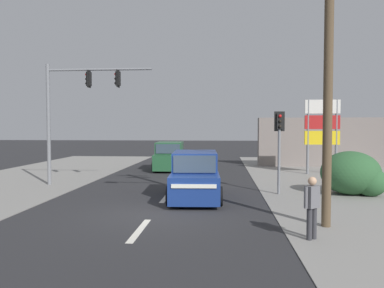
% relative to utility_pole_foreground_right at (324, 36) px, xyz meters
% --- Properties ---
extents(ground_plane, '(140.00, 140.00, 0.00)m').
position_rel_utility_pole_foreground_right_xyz_m(ground_plane, '(-5.17, 1.24, -5.47)').
color(ground_plane, '#28282B').
extents(lane_dash_near, '(0.20, 2.40, 0.01)m').
position_rel_utility_pole_foreground_right_xyz_m(lane_dash_near, '(-5.17, -0.76, -5.46)').
color(lane_dash_near, silver).
rests_on(lane_dash_near, ground).
extents(lane_dash_mid, '(0.20, 2.40, 0.01)m').
position_rel_utility_pole_foreground_right_xyz_m(lane_dash_mid, '(-5.17, 4.24, -5.46)').
color(lane_dash_mid, silver).
rests_on(lane_dash_mid, ground).
extents(lane_dash_far, '(0.20, 2.40, 0.01)m').
position_rel_utility_pole_foreground_right_xyz_m(lane_dash_far, '(-5.17, 9.24, -5.46)').
color(lane_dash_far, silver).
rests_on(lane_dash_far, ground).
extents(utility_pole_foreground_right, '(3.78, 0.36, 10.20)m').
position_rel_utility_pole_foreground_right_xyz_m(utility_pole_foreground_right, '(0.00, 0.00, 0.00)').
color(utility_pole_foreground_right, brown).
rests_on(utility_pole_foreground_right, ground).
extents(traffic_signal_mast, '(5.29, 0.44, 6.00)m').
position_rel_utility_pole_foreground_right_xyz_m(traffic_signal_mast, '(-10.16, 6.98, -1.32)').
color(traffic_signal_mast, slate).
rests_on(traffic_signal_mast, ground).
extents(pedestal_signal_right_kerb, '(0.44, 0.29, 3.56)m').
position_rel_utility_pole_foreground_right_xyz_m(pedestal_signal_right_kerb, '(-0.43, 5.20, -3.05)').
color(pedestal_signal_right_kerb, slate).
rests_on(pedestal_signal_right_kerb, ground).
extents(shopping_plaza_sign, '(2.10, 0.16, 4.60)m').
position_rel_utility_pole_foreground_right_xyz_m(shopping_plaza_sign, '(3.24, 12.47, -2.48)').
color(shopping_plaza_sign, slate).
rests_on(shopping_plaza_sign, ground).
extents(roadside_bush, '(2.61, 2.24, 1.87)m').
position_rel_utility_pole_foreground_right_xyz_m(roadside_bush, '(2.73, 5.40, -4.59)').
color(roadside_bush, '#2D5B33').
rests_on(roadside_bush, ground).
extents(shopfront_wall_far, '(12.00, 1.00, 3.60)m').
position_rel_utility_pole_foreground_right_xyz_m(shopfront_wall_far, '(5.83, 17.24, -3.67)').
color(shopfront_wall_far, gray).
rests_on(shopfront_wall_far, ground).
extents(suv_oncoming_near, '(2.24, 4.62, 1.90)m').
position_rel_utility_pole_foreground_right_xyz_m(suv_oncoming_near, '(-3.95, 4.10, -4.58)').
color(suv_oncoming_near, navy).
rests_on(suv_oncoming_near, ground).
extents(suv_receding_far, '(2.24, 4.62, 1.90)m').
position_rel_utility_pole_foreground_right_xyz_m(suv_receding_far, '(-6.40, 14.21, -4.58)').
color(suv_receding_far, '#235633').
rests_on(suv_receding_far, ground).
extents(pedestrian_at_kerb, '(0.46, 0.40, 1.63)m').
position_rel_utility_pole_foreground_right_xyz_m(pedestrian_at_kerb, '(-0.58, -1.32, -4.54)').
color(pedestrian_at_kerb, '#333338').
rests_on(pedestrian_at_kerb, ground).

